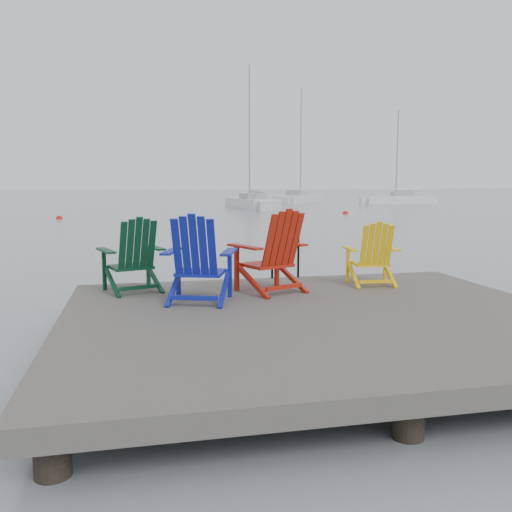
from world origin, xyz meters
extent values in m
plane|color=slate|center=(0.00, 0.00, 0.00)|extent=(400.00, 400.00, 0.00)
cube|color=#2C2927|center=(0.00, 0.00, 0.40)|extent=(6.00, 5.00, 0.20)
cylinder|color=black|center=(0.00, -2.20, -0.30)|extent=(0.26, 0.26, 1.20)
cylinder|color=black|center=(-2.70, 2.20, -0.30)|extent=(0.26, 0.26, 1.20)
cylinder|color=black|center=(0.00, 2.20, -0.30)|extent=(0.26, 0.26, 1.20)
cylinder|color=black|center=(2.70, 2.20, -0.30)|extent=(0.26, 0.26, 1.20)
cylinder|color=black|center=(0.03, 2.45, 0.95)|extent=(0.04, 0.04, 0.90)
cylinder|color=black|center=(0.47, 2.45, 0.95)|extent=(0.04, 0.04, 0.90)
cylinder|color=black|center=(0.25, 2.45, 1.38)|extent=(0.48, 0.04, 0.04)
cylinder|color=black|center=(0.25, 2.45, 1.05)|extent=(0.44, 0.03, 0.03)
cube|color=#09331D|center=(-2.19, 1.92, 0.84)|extent=(0.68, 0.64, 0.04)
cube|color=#09331D|center=(-2.57, 2.02, 0.79)|extent=(0.06, 0.06, 0.58)
cube|color=#09331D|center=(-1.95, 2.22, 0.79)|extent=(0.06, 0.06, 0.58)
cube|color=#09331D|center=(-2.53, 1.79, 1.10)|extent=(0.31, 0.64, 0.03)
cube|color=#09331D|center=(-1.85, 2.01, 1.10)|extent=(0.31, 0.64, 0.03)
cube|color=#09331D|center=(-2.09, 1.60, 1.19)|extent=(0.57, 0.41, 0.72)
cube|color=#0E1895|center=(-1.29, 1.05, 0.87)|extent=(0.73, 0.69, 0.04)
cube|color=#0E1895|center=(-1.56, 1.37, 0.82)|extent=(0.07, 0.07, 0.63)
cube|color=#0E1895|center=(-0.88, 1.15, 0.82)|extent=(0.07, 0.07, 0.63)
cube|color=#0E1895|center=(-1.66, 1.14, 1.15)|extent=(0.34, 0.69, 0.03)
cube|color=#0E1895|center=(-0.93, 0.91, 1.15)|extent=(0.34, 0.69, 0.03)
cube|color=#0E1895|center=(-1.40, 0.70, 1.24)|extent=(0.62, 0.44, 0.77)
cube|color=#A21A0B|center=(-0.29, 1.49, 0.87)|extent=(0.78, 0.74, 0.05)
cube|color=#A21A0B|center=(-0.72, 1.55, 0.82)|extent=(0.07, 0.07, 0.65)
cube|color=#A21A0B|center=(-0.05, 1.84, 0.82)|extent=(0.07, 0.07, 0.65)
cube|color=#A21A0B|center=(-0.64, 1.31, 1.16)|extent=(0.40, 0.70, 0.03)
cube|color=#A21A0B|center=(0.07, 1.62, 1.16)|extent=(0.40, 0.70, 0.03)
cube|color=#A21A0B|center=(-0.15, 1.14, 1.26)|extent=(0.64, 0.49, 0.79)
cube|color=yellow|center=(1.38, 1.67, 0.81)|extent=(0.56, 0.51, 0.04)
cube|color=yellow|center=(1.11, 1.89, 0.77)|extent=(0.05, 0.05, 0.53)
cube|color=yellow|center=(1.70, 1.81, 0.77)|extent=(0.05, 0.05, 0.53)
cube|color=yellow|center=(1.06, 1.69, 1.05)|extent=(0.19, 0.59, 0.03)
cube|color=yellow|center=(1.70, 1.60, 1.05)|extent=(0.19, 0.59, 0.03)
cube|color=yellow|center=(1.34, 1.36, 1.13)|extent=(0.50, 0.30, 0.65)
cube|color=silver|center=(7.22, 38.67, 0.25)|extent=(3.07, 8.88, 1.10)
cube|color=#9E9EA3|center=(7.26, 38.24, 0.95)|extent=(1.82, 2.75, 0.55)
cylinder|color=gray|center=(7.17, 39.10, 6.24)|extent=(0.12, 0.12, 10.88)
cube|color=silver|center=(14.78, 49.96, 0.25)|extent=(7.27, 8.46, 1.10)
cube|color=#9E9EA3|center=(14.51, 49.61, 0.95)|extent=(2.91, 3.10, 0.55)
cylinder|color=gray|center=(15.05, 50.31, 6.36)|extent=(0.12, 0.12, 11.12)
cube|color=white|center=(23.58, 44.36, 0.25)|extent=(6.91, 2.38, 1.10)
cube|color=#9E9EA3|center=(23.91, 44.33, 0.95)|extent=(2.14, 1.42, 0.55)
cylinder|color=gray|center=(23.24, 44.39, 5.04)|extent=(0.12, 0.12, 8.47)
sphere|color=#F04D0E|center=(1.03, 21.97, 0.00)|extent=(0.32, 0.32, 0.32)
sphere|color=red|center=(-6.56, 27.13, 0.00)|extent=(0.39, 0.39, 0.39)
sphere|color=red|center=(11.71, 28.72, 0.00)|extent=(0.40, 0.40, 0.40)
sphere|color=red|center=(8.58, 40.00, 0.00)|extent=(0.41, 0.41, 0.41)
camera|label=1|loc=(-2.07, -5.97, 2.02)|focal=38.00mm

